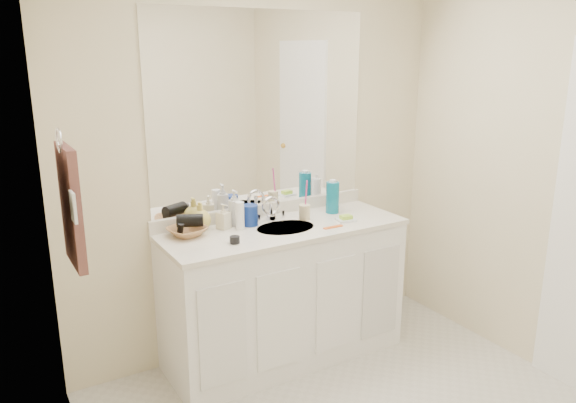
# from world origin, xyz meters

# --- Properties ---
(wall_back) EXTENTS (2.60, 0.02, 2.40)m
(wall_back) POSITION_xyz_m (0.00, 1.30, 1.20)
(wall_back) COLOR beige
(wall_back) RESTS_ON floor
(wall_left) EXTENTS (0.02, 2.60, 2.40)m
(wall_left) POSITION_xyz_m (-1.30, 0.00, 1.20)
(wall_left) COLOR beige
(wall_left) RESTS_ON floor
(vanity_cabinet) EXTENTS (1.50, 0.55, 0.85)m
(vanity_cabinet) POSITION_xyz_m (0.00, 1.02, 0.42)
(vanity_cabinet) COLOR white
(vanity_cabinet) RESTS_ON floor
(countertop) EXTENTS (1.52, 0.57, 0.03)m
(countertop) POSITION_xyz_m (0.00, 1.02, 0.86)
(countertop) COLOR silver
(countertop) RESTS_ON vanity_cabinet
(backsplash) EXTENTS (1.52, 0.03, 0.08)m
(backsplash) POSITION_xyz_m (0.00, 1.29, 0.92)
(backsplash) COLOR silver
(backsplash) RESTS_ON countertop
(sink_basin) EXTENTS (0.37, 0.37, 0.02)m
(sink_basin) POSITION_xyz_m (0.00, 1.00, 0.87)
(sink_basin) COLOR beige
(sink_basin) RESTS_ON countertop
(faucet) EXTENTS (0.02, 0.02, 0.11)m
(faucet) POSITION_xyz_m (0.00, 1.18, 0.94)
(faucet) COLOR silver
(faucet) RESTS_ON countertop
(mirror) EXTENTS (1.48, 0.01, 1.20)m
(mirror) POSITION_xyz_m (0.00, 1.29, 1.56)
(mirror) COLOR white
(mirror) RESTS_ON wall_back
(blue_mug) EXTENTS (0.12, 0.12, 0.13)m
(blue_mug) POSITION_xyz_m (-0.16, 1.15, 0.94)
(blue_mug) COLOR navy
(blue_mug) RESTS_ON countertop
(tan_cup) EXTENTS (0.09, 0.09, 0.10)m
(tan_cup) POSITION_xyz_m (0.19, 1.08, 0.93)
(tan_cup) COLOR beige
(tan_cup) RESTS_ON countertop
(toothbrush) EXTENTS (0.02, 0.04, 0.21)m
(toothbrush) POSITION_xyz_m (0.20, 1.08, 1.03)
(toothbrush) COLOR #D9398B
(toothbrush) RESTS_ON tan_cup
(mouthwash_bottle) EXTENTS (0.10, 0.10, 0.21)m
(mouthwash_bottle) POSITION_xyz_m (0.43, 1.12, 0.98)
(mouthwash_bottle) COLOR #0A6783
(mouthwash_bottle) RESTS_ON countertop
(clear_pump_bottle) EXTENTS (0.07, 0.07, 0.17)m
(clear_pump_bottle) POSITION_xyz_m (0.47, 1.19, 0.97)
(clear_pump_bottle) COLOR white
(clear_pump_bottle) RESTS_ON countertop
(soap_dish) EXTENTS (0.12, 0.11, 0.01)m
(soap_dish) POSITION_xyz_m (0.39, 0.92, 0.89)
(soap_dish) COLOR white
(soap_dish) RESTS_ON countertop
(green_soap) EXTENTS (0.08, 0.06, 0.03)m
(green_soap) POSITION_xyz_m (0.39, 0.92, 0.90)
(green_soap) COLOR #A2D734
(green_soap) RESTS_ON soap_dish
(orange_comb) EXTENTS (0.13, 0.03, 0.01)m
(orange_comb) POSITION_xyz_m (0.25, 0.85, 0.88)
(orange_comb) COLOR orange
(orange_comb) RESTS_ON countertop
(dark_jar) EXTENTS (0.07, 0.07, 0.04)m
(dark_jar) POSITION_xyz_m (-0.39, 0.90, 0.90)
(dark_jar) COLOR black
(dark_jar) RESTS_ON countertop
(extra_white_bottle) EXTENTS (0.06, 0.06, 0.17)m
(extra_white_bottle) POSITION_xyz_m (-0.25, 1.11, 0.96)
(extra_white_bottle) COLOR white
(extra_white_bottle) RESTS_ON countertop
(soap_bottle_white) EXTENTS (0.09, 0.09, 0.22)m
(soap_bottle_white) POSITION_xyz_m (-0.25, 1.20, 0.99)
(soap_bottle_white) COLOR silver
(soap_bottle_white) RESTS_ON countertop
(soap_bottle_cream) EXTENTS (0.09, 0.09, 0.15)m
(soap_bottle_cream) POSITION_xyz_m (-0.33, 1.18, 0.96)
(soap_bottle_cream) COLOR beige
(soap_bottle_cream) RESTS_ON countertop
(soap_bottle_yellow) EXTENTS (0.13, 0.13, 0.17)m
(soap_bottle_yellow) POSITION_xyz_m (-0.46, 1.24, 0.96)
(soap_bottle_yellow) COLOR gold
(soap_bottle_yellow) RESTS_ON countertop
(wicker_basket) EXTENTS (0.27, 0.27, 0.05)m
(wicker_basket) POSITION_xyz_m (-0.57, 1.16, 0.91)
(wicker_basket) COLOR #A57042
(wicker_basket) RESTS_ON countertop
(hair_dryer) EXTENTS (0.17, 0.13, 0.08)m
(hair_dryer) POSITION_xyz_m (-0.55, 1.16, 0.97)
(hair_dryer) COLOR black
(hair_dryer) RESTS_ON wicker_basket
(towel_ring) EXTENTS (0.01, 0.11, 0.11)m
(towel_ring) POSITION_xyz_m (-1.27, 0.77, 1.55)
(towel_ring) COLOR silver
(towel_ring) RESTS_ON wall_left
(hand_towel) EXTENTS (0.04, 0.32, 0.55)m
(hand_towel) POSITION_xyz_m (-1.25, 0.77, 1.25)
(hand_towel) COLOR #472926
(hand_towel) RESTS_ON towel_ring
(switch_plate) EXTENTS (0.01, 0.08, 0.13)m
(switch_plate) POSITION_xyz_m (-1.27, 0.57, 1.30)
(switch_plate) COLOR silver
(switch_plate) RESTS_ON wall_left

